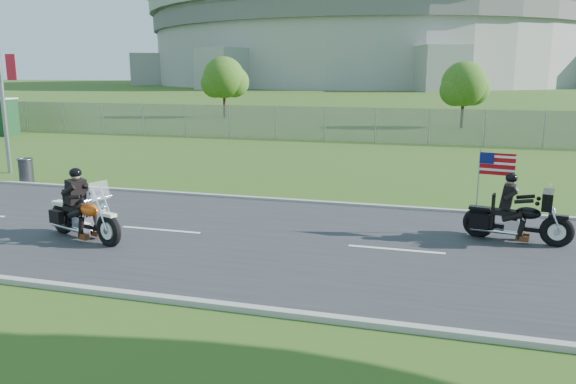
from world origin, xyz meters
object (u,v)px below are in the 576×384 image
(streetlight, at_px, (0,29))
(motorcycle_follow, at_px, (517,219))
(trash_can, at_px, (26,171))
(motorcycle_lead, at_px, (83,218))
(porta_toilet_a, at_px, (6,118))

(streetlight, relative_size, motorcycle_follow, 3.98)
(motorcycle_follow, height_order, trash_can, motorcycle_follow)
(motorcycle_lead, distance_m, motorcycle_follow, 10.48)
(motorcycle_follow, relative_size, trash_can, 2.84)
(porta_toilet_a, xyz_separation_m, trash_can, (12.10, -12.53, -0.71))
(streetlight, bearing_deg, motorcycle_follow, -14.27)
(motorcycle_lead, bearing_deg, trash_can, 158.88)
(porta_toilet_a, bearing_deg, trash_can, -46.00)
(streetlight, distance_m, motorcycle_lead, 12.40)
(streetlight, xyz_separation_m, motorcycle_lead, (8.56, -7.41, -5.07))
(streetlight, bearing_deg, porta_toilet_a, 132.91)
(streetlight, height_order, trash_can, streetlight)
(porta_toilet_a, relative_size, motorcycle_lead, 0.89)
(motorcycle_follow, distance_m, trash_can, 16.88)
(trash_can, bearing_deg, porta_toilet_a, 134.00)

